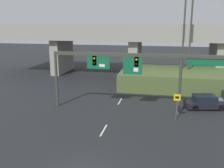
{
  "coord_description": "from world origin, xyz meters",
  "views": [
    {
      "loc": [
        4.62,
        -13.56,
        8.89
      ],
      "look_at": [
        0.0,
        9.62,
        3.1
      ],
      "focal_mm": 42.0,
      "sensor_mm": 36.0,
      "label": 1
    }
  ],
  "objects_px": {
    "speed_limit_sign": "(177,103)",
    "signal_gantry": "(129,64)",
    "highway_light_pole_far": "(183,36)",
    "parked_sedan_near_right": "(205,102)",
    "highway_light_pole_near": "(192,17)"
  },
  "relations": [
    {
      "from": "speed_limit_sign",
      "to": "signal_gantry",
      "type": "bearing_deg",
      "value": 160.95
    },
    {
      "from": "speed_limit_sign",
      "to": "highway_light_pole_far",
      "type": "distance_m",
      "value": 15.67
    },
    {
      "from": "highway_light_pole_far",
      "to": "parked_sedan_near_right",
      "type": "bearing_deg",
      "value": -80.21
    },
    {
      "from": "parked_sedan_near_right",
      "to": "highway_light_pole_near",
      "type": "bearing_deg",
      "value": 85.12
    },
    {
      "from": "speed_limit_sign",
      "to": "highway_light_pole_near",
      "type": "xyz_separation_m",
      "value": [
        2.01,
        13.87,
        7.7
      ]
    },
    {
      "from": "parked_sedan_near_right",
      "to": "signal_gantry",
      "type": "bearing_deg",
      "value": -174.75
    },
    {
      "from": "signal_gantry",
      "to": "parked_sedan_near_right",
      "type": "bearing_deg",
      "value": 16.13
    },
    {
      "from": "signal_gantry",
      "to": "parked_sedan_near_right",
      "type": "relative_size",
      "value": 3.67
    },
    {
      "from": "speed_limit_sign",
      "to": "parked_sedan_near_right",
      "type": "height_order",
      "value": "speed_limit_sign"
    },
    {
      "from": "signal_gantry",
      "to": "speed_limit_sign",
      "type": "distance_m",
      "value": 5.83
    },
    {
      "from": "highway_light_pole_near",
      "to": "parked_sedan_near_right",
      "type": "bearing_deg",
      "value": -84.0
    },
    {
      "from": "highway_light_pole_far",
      "to": "highway_light_pole_near",
      "type": "bearing_deg",
      "value": -47.35
    },
    {
      "from": "highway_light_pole_near",
      "to": "signal_gantry",
      "type": "bearing_deg",
      "value": -118.59
    },
    {
      "from": "speed_limit_sign",
      "to": "highway_light_pole_far",
      "type": "xyz_separation_m",
      "value": [
        1.18,
        14.77,
        5.1
      ]
    },
    {
      "from": "signal_gantry",
      "to": "highway_light_pole_near",
      "type": "height_order",
      "value": "highway_light_pole_near"
    }
  ]
}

